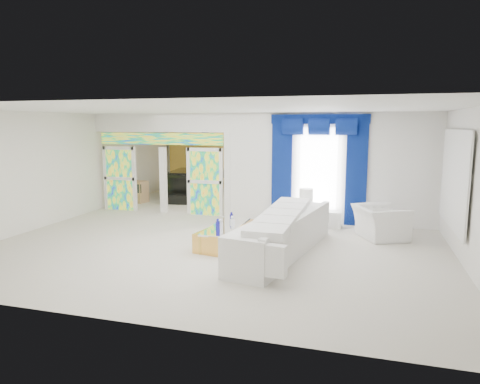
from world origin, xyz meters
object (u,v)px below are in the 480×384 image
(console_table, at_px, (317,218))
(grand_piano, at_px, (193,183))
(white_sofa, at_px, (283,235))
(armchair, at_px, (380,222))
(coffee_table, at_px, (226,235))

(console_table, bearing_deg, grand_piano, 144.49)
(white_sofa, xyz_separation_m, armchair, (1.99, 1.85, -0.00))
(white_sofa, bearing_deg, coffee_table, 177.51)
(white_sofa, height_order, armchair, white_sofa)
(white_sofa, distance_m, grand_piano, 7.73)
(grand_piano, bearing_deg, armchair, -41.29)
(white_sofa, relative_size, console_table, 3.21)
(console_table, bearing_deg, armchair, -27.22)
(white_sofa, relative_size, grand_piano, 2.08)
(coffee_table, relative_size, console_table, 1.49)
(armchair, bearing_deg, console_table, 37.42)
(white_sofa, bearing_deg, console_table, 91.13)
(white_sofa, distance_m, console_table, 2.70)
(coffee_table, height_order, grand_piano, grand_piano)
(console_table, distance_m, grand_piano, 6.15)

